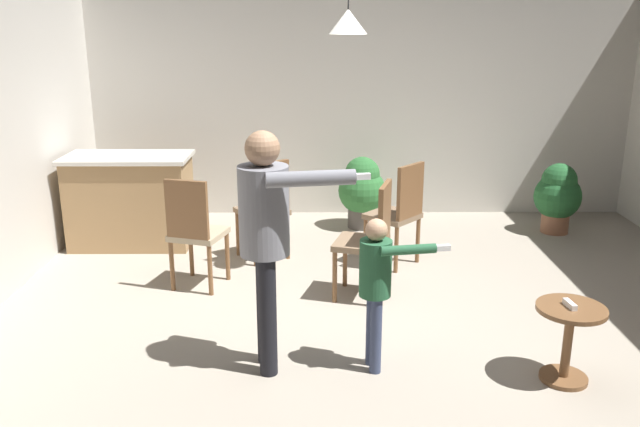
# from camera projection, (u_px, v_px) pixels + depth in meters

# --- Properties ---
(ground) EXTENTS (7.68, 7.68, 0.00)m
(ground) POSITION_uv_depth(u_px,v_px,m) (387.00, 330.00, 4.95)
(ground) COLOR #9E9384
(wall_back) EXTENTS (6.40, 0.10, 2.70)m
(wall_back) POSITION_uv_depth(u_px,v_px,m) (362.00, 101.00, 7.63)
(wall_back) COLOR beige
(wall_back) RESTS_ON ground
(kitchen_counter) EXTENTS (1.26, 0.66, 0.95)m
(kitchen_counter) POSITION_uv_depth(u_px,v_px,m) (131.00, 200.00, 6.70)
(kitchen_counter) COLOR #99754C
(kitchen_counter) RESTS_ON ground
(side_table_by_couch) EXTENTS (0.44, 0.44, 0.52)m
(side_table_by_couch) POSITION_uv_depth(u_px,v_px,m) (568.00, 334.00, 4.17)
(side_table_by_couch) COLOR brown
(side_table_by_couch) RESTS_ON ground
(person_adult) EXTENTS (0.83, 0.46, 1.62)m
(person_adult) POSITION_uv_depth(u_px,v_px,m) (266.00, 226.00, 4.14)
(person_adult) COLOR black
(person_adult) RESTS_ON ground
(person_child) EXTENTS (0.57, 0.30, 1.06)m
(person_child) POSITION_uv_depth(u_px,v_px,m) (377.00, 278.00, 4.23)
(person_child) COLOR #384260
(person_child) RESTS_ON ground
(dining_chair_by_counter) EXTENTS (0.59, 0.59, 1.00)m
(dining_chair_by_counter) POSITION_uv_depth(u_px,v_px,m) (399.00, 210.00, 6.12)
(dining_chair_by_counter) COLOR brown
(dining_chair_by_counter) RESTS_ON ground
(dining_chair_near_wall) EXTENTS (0.52, 0.52, 1.00)m
(dining_chair_near_wall) POSITION_uv_depth(u_px,v_px,m) (370.00, 236.00, 5.38)
(dining_chair_near_wall) COLOR brown
(dining_chair_near_wall) RESTS_ON ground
(dining_chair_centre_back) EXTENTS (0.58, 0.58, 1.00)m
(dining_chair_centre_back) POSITION_uv_depth(u_px,v_px,m) (266.00, 206.00, 6.26)
(dining_chair_centre_back) COLOR brown
(dining_chair_centre_back) RESTS_ON ground
(dining_chair_spare) EXTENTS (0.52, 0.52, 1.00)m
(dining_chair_spare) POSITION_uv_depth(u_px,v_px,m) (194.00, 229.00, 5.57)
(dining_chair_spare) COLOR brown
(dining_chair_spare) RESTS_ON ground
(potted_plant_corner) EXTENTS (0.51, 0.51, 0.78)m
(potted_plant_corner) POSITION_uv_depth(u_px,v_px,m) (558.00, 195.00, 7.11)
(potted_plant_corner) COLOR brown
(potted_plant_corner) RESTS_ON ground
(potted_plant_by_wall) EXTENTS (0.53, 0.53, 0.81)m
(potted_plant_by_wall) POSITION_uv_depth(u_px,v_px,m) (362.00, 189.00, 7.28)
(potted_plant_by_wall) COLOR #4C4742
(potted_plant_by_wall) RESTS_ON ground
(spare_remote_on_table) EXTENTS (0.05, 0.13, 0.04)m
(spare_remote_on_table) POSITION_uv_depth(u_px,v_px,m) (570.00, 304.00, 4.11)
(spare_remote_on_table) COLOR white
(spare_remote_on_table) RESTS_ON side_table_by_couch
(ceiling_light_pendant) EXTENTS (0.32, 0.32, 0.55)m
(ceiling_light_pendant) POSITION_uv_depth(u_px,v_px,m) (348.00, 21.00, 5.32)
(ceiling_light_pendant) COLOR silver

